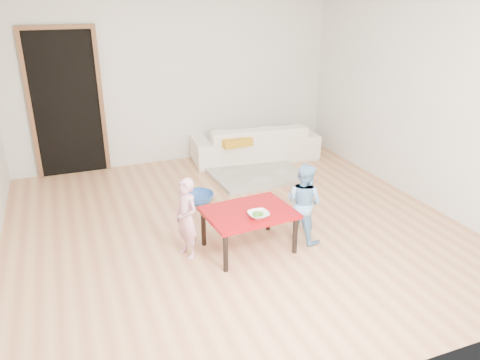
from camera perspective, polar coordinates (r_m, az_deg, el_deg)
floor at (r=5.44m, az=-0.77°, el=-5.61°), size 5.00×5.00×0.01m
back_wall at (r=7.32m, az=-7.90°, el=12.23°), size 5.00×0.02×2.60m
right_wall at (r=6.28m, az=21.35°, el=9.31°), size 0.02×5.00×2.60m
doorway at (r=7.15m, az=-20.40°, el=8.59°), size 1.02×0.08×2.11m
sofa at (r=7.49m, az=1.79°, el=4.67°), size 2.04×0.96×0.58m
cushion at (r=7.06m, az=-0.70°, el=4.87°), size 0.46×0.42×0.12m
red_table at (r=4.89m, az=1.06°, el=-6.11°), size 0.94×0.74×0.44m
bowl at (r=4.65m, az=2.27°, el=-4.26°), size 0.21×0.21×0.05m
broccoli at (r=4.65m, az=2.28°, el=-4.23°), size 0.12×0.12×0.06m
child_pink at (r=4.71m, az=-6.54°, el=-4.67°), size 0.29×0.36×0.84m
child_blue at (r=5.02m, az=7.78°, el=-2.77°), size 0.49×0.53×0.87m
basin at (r=6.01m, az=-5.16°, el=-2.21°), size 0.41×0.41×0.13m
blanket at (r=6.87m, az=1.99°, el=0.77°), size 1.33×1.13×0.06m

